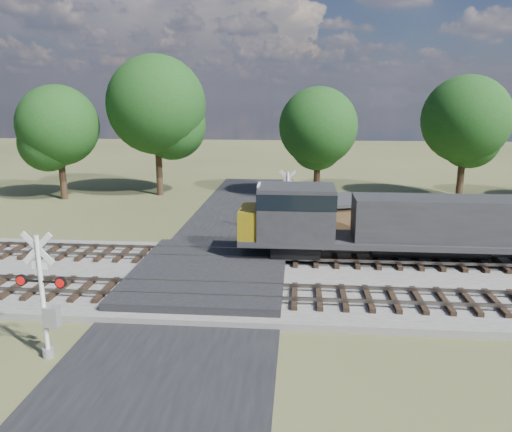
{
  "coord_description": "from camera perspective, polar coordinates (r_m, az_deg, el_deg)",
  "views": [
    {
      "loc": [
        4.07,
        -21.27,
        8.33
      ],
      "look_at": [
        2.06,
        2.0,
        2.78
      ],
      "focal_mm": 35.0,
      "sensor_mm": 36.0,
      "label": 1
    }
  ],
  "objects": [
    {
      "name": "ground",
      "position": [
        23.21,
        -5.54,
        -7.74
      ],
      "size": [
        160.0,
        160.0,
        0.0
      ],
      "primitive_type": "plane",
      "color": "#394324",
      "rests_on": "ground"
    },
    {
      "name": "ballast_bed",
      "position": [
        24.0,
        19.09,
        -7.33
      ],
      "size": [
        140.0,
        10.0,
        0.3
      ],
      "primitive_type": "cube",
      "color": "gray",
      "rests_on": "ground"
    },
    {
      "name": "road",
      "position": [
        23.19,
        -5.54,
        -7.65
      ],
      "size": [
        7.0,
        60.0,
        0.08
      ],
      "primitive_type": "cube",
      "color": "black",
      "rests_on": "ground"
    },
    {
      "name": "crossing_panel",
      "position": [
        23.56,
        -5.34,
        -6.59
      ],
      "size": [
        7.0,
        9.0,
        0.62
      ],
      "primitive_type": "cube",
      "color": "#262628",
      "rests_on": "ground"
    },
    {
      "name": "track_near",
      "position": [
        20.86,
        2.0,
        -8.95
      ],
      "size": [
        140.0,
        2.6,
        0.33
      ],
      "color": "black",
      "rests_on": "ballast_bed"
    },
    {
      "name": "track_far",
      "position": [
        25.55,
        2.59,
        -4.7
      ],
      "size": [
        140.0,
        2.6,
        0.33
      ],
      "color": "black",
      "rests_on": "ballast_bed"
    },
    {
      "name": "crossing_signal_near",
      "position": [
        17.62,
        -22.86,
        -9.55
      ],
      "size": [
        1.73,
        0.38,
        4.29
      ],
      "rotation": [
        0.0,
        0.0,
        -0.08
      ],
      "color": "silver",
      "rests_on": "ground"
    },
    {
      "name": "crossing_signal_far",
      "position": [
        30.41,
        3.45,
        0.78
      ],
      "size": [
        1.66,
        0.4,
        4.13
      ],
      "rotation": [
        0.0,
        0.0,
        3.0
      ],
      "color": "silver",
      "rests_on": "ground"
    },
    {
      "name": "equipment_shed",
      "position": [
        29.79,
        8.68,
        -0.43
      ],
      "size": [
        4.75,
        4.75,
        2.58
      ],
      "rotation": [
        0.0,
        0.0,
        0.31
      ],
      "color": "#4F3522",
      "rests_on": "ground"
    },
    {
      "name": "treeline",
      "position": [
        41.36,
        7.77,
        11.45
      ],
      "size": [
        83.01,
        10.26,
        11.92
      ],
      "color": "black",
      "rests_on": "ground"
    }
  ]
}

